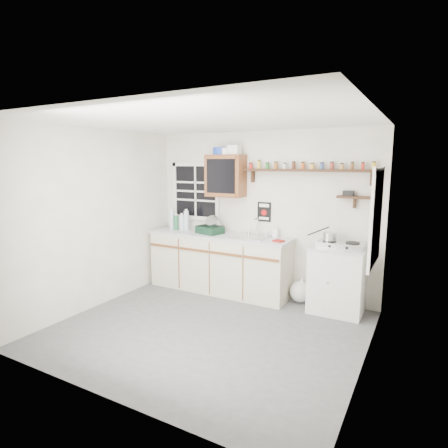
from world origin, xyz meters
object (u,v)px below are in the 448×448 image
Objects in this scene: main_cabinet at (219,262)px; hotplate at (341,245)px; right_cabinet at (337,280)px; upper_cabinet at (225,176)px; spice_shelf at (307,170)px; dish_rack at (211,228)px.

main_cabinet is 1.93m from hotplate.
upper_cabinet reaches higher than right_cabinet.
main_cabinet is at bearing -103.68° from upper_cabinet.
upper_cabinet is at bearing 176.24° from right_cabinet.
hotplate is (0.56, -0.21, -0.98)m from spice_shelf.
right_cabinet is 0.50m from hotplate.
hotplate is at bearing 15.37° from dish_rack.
right_cabinet is 1.40× the size of upper_cabinet.
spice_shelf is at bearing 157.82° from hotplate.
right_cabinet is 2.06m from dish_rack.
hotplate is at bearing -4.33° from upper_cabinet.
hotplate is (1.86, 0.01, 0.49)m from main_cabinet.
main_cabinet is 5.17× the size of dish_rack.
right_cabinet is at bearing -3.76° from upper_cabinet.
upper_cabinet is 0.85m from dish_rack.
hotplate is (2.01, 0.02, -0.06)m from dish_rack.
dish_rack reaches higher than right_cabinet.
hotplate is (0.03, -0.02, 0.49)m from right_cabinet.
main_cabinet is at bearing -170.71° from spice_shelf.
right_cabinet is 0.48× the size of spice_shelf.
right_cabinet is at bearing 15.95° from dish_rack.
upper_cabinet is 1.06× the size of hotplate.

